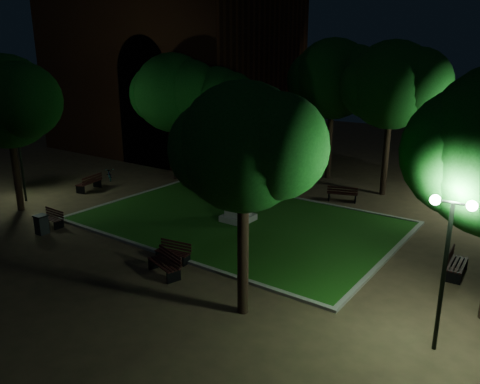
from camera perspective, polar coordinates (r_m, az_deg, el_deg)
The scene contains 22 objects.
ground at distance 22.11m, azimuth -3.28°, elevation -5.12°, with size 80.00×80.00×0.00m, color #463523.
lawn at distance 23.58m, azimuth -0.23°, elevation -3.59°, with size 15.00×10.00×0.08m, color #184710.
lawn_kerb at distance 23.58m, azimuth -0.23°, elevation -3.55°, with size 15.40×10.40×0.12m.
monument at distance 23.29m, azimuth -0.23°, elevation -1.47°, with size 1.40×1.40×3.20m.
building_main at distance 41.45m, azimuth -8.75°, elevation 15.18°, with size 20.00×12.00×15.00m.
tree_west at distance 26.90m, azimuth -26.49°, elevation 9.81°, with size 5.86×4.79×8.20m.
tree_north_wl at distance 30.23m, azimuth -2.71°, elevation 11.26°, with size 4.94×4.03×7.44m.
tree_north_er at distance 28.42m, azimuth 18.25°, elevation 12.25°, with size 6.14×5.01×8.96m.
tree_se at distance 13.79m, azimuth 0.66°, elevation 5.40°, with size 4.81×3.93×7.43m.
tree_nw at distance 31.12m, azimuth -8.02°, elevation 11.86°, with size 6.23×5.09×8.28m.
tree_far_north at distance 31.59m, azimuth 11.44°, elevation 13.33°, with size 6.36×5.19×9.20m.
lamppost_sw at distance 28.98m, azimuth -25.29°, elevation 4.65°, with size 1.18×0.28×4.24m.
lamppost_se at distance 13.75m, azimuth 23.96°, elevation -6.10°, with size 1.18×0.28×4.53m.
lamppost_nw at distance 34.73m, azimuth -7.41°, elevation 8.24°, with size 1.18×0.28×4.71m.
bench_near_left at distance 19.34m, azimuth -8.09°, elevation -7.28°, with size 1.54×0.73×0.81m.
bench_near_right at distance 18.23m, azimuth -9.07°, elevation -8.67°, with size 1.77×1.05×0.92m.
bench_west_near at distance 24.78m, azimuth -21.96°, elevation -2.99°, with size 1.48×0.52×0.81m.
bench_left_side at distance 30.39m, azimuth -17.86°, elevation 1.02°, with size 1.03×1.90×0.99m.
bench_right_side at distance 19.74m, azimuth 24.72°, elevation -8.00°, with size 0.68×1.74×0.94m.
bench_far_side at distance 27.38m, azimuth 12.37°, elevation -0.26°, with size 1.79×1.10×0.93m.
trash_bin at distance 23.83m, azimuth -23.04°, elevation -3.65°, with size 0.55×0.55×0.92m.
bicycle at distance 32.67m, azimuth -15.63°, elevation 2.14°, with size 0.54×1.55×0.81m, color black.
Camera 1 is at (13.02, -15.95, 8.07)m, focal length 35.00 mm.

